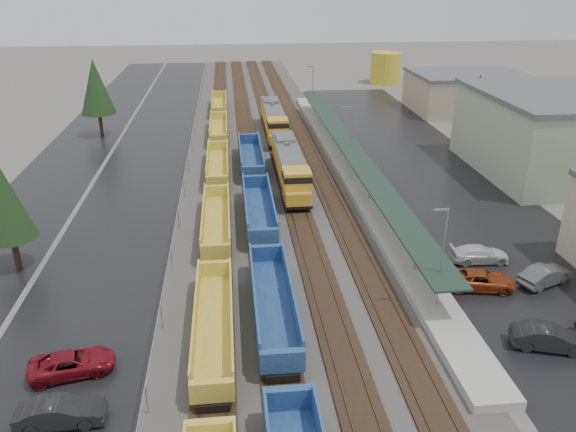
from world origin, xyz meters
name	(u,v)px	position (x,y,z in m)	size (l,w,h in m)	color
ballast_strip	(264,151)	(0.00, 60.00, 0.04)	(20.00, 160.00, 0.08)	#302D2B
trackbed	(264,150)	(0.00, 60.00, 0.16)	(14.60, 160.00, 0.22)	black
west_parking_lot	(150,154)	(-15.00, 60.00, 0.01)	(10.00, 160.00, 0.02)	black
west_road	(72,157)	(-25.00, 60.00, 0.01)	(9.00, 160.00, 0.02)	black
east_commuter_lot	(426,170)	(19.00, 50.00, 0.01)	(16.00, 100.00, 0.02)	black
station_platform	(349,167)	(9.50, 50.01, 0.73)	(3.00, 80.00, 8.00)	#9E9B93
chainlink_fence	(191,145)	(-9.50, 58.44, 1.61)	(0.08, 160.04, 2.02)	gray
distant_hills	(353,33)	(44.79, 210.68, 0.00)	(301.00, 140.00, 25.20)	#475240
tree_west_near	(5,201)	(-22.00, 30.00, 5.82)	(3.96, 3.96, 9.00)	#332316
tree_west_far	(96,87)	(-23.00, 70.00, 7.12)	(4.84, 4.84, 11.00)	#332316
tree_east	(477,101)	(28.00, 58.00, 6.47)	(4.40, 4.40, 10.00)	#332316
locomotive_lead	(290,167)	(2.00, 46.46, 2.23)	(2.78, 18.31, 4.15)	black
locomotive_trail	(274,121)	(2.00, 67.46, 2.23)	(2.78, 18.31, 4.15)	black
well_string_yellow	(217,221)	(-6.00, 34.93, 1.12)	(2.47, 112.51, 2.19)	gold
well_string_blue	(273,304)	(-2.00, 20.51, 1.18)	(2.69, 80.58, 2.39)	navy
storage_tank	(386,68)	(29.13, 106.62, 3.20)	(6.39, 6.39, 6.39)	gold
parked_car_west_b	(60,413)	(-14.00, 11.79, 0.76)	(4.61, 1.61, 1.52)	black
parked_car_west_c	(72,364)	(-14.39, 15.99, 0.69)	(4.96, 2.29, 1.38)	maroon
parked_car_east_a	(549,338)	(15.18, 15.23, 0.78)	(4.71, 1.64, 1.55)	black
parked_car_east_b	(481,280)	(14.01, 22.82, 0.70)	(5.06, 2.33, 1.41)	#943412
parked_car_east_c	(479,254)	(15.63, 26.90, 0.70)	(4.83, 1.96, 1.40)	silver
parked_car_east_e	(545,275)	(19.16, 22.91, 0.75)	(4.58, 1.60, 1.51)	#4F5153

